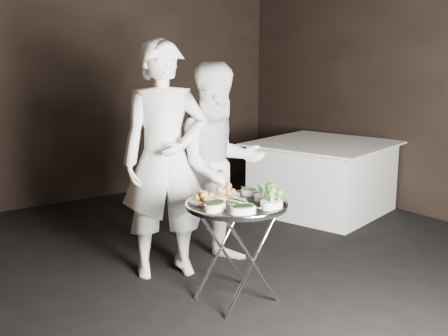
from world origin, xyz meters
TOP-DOWN VIEW (x-y plane):
  - floor at (0.00, 0.00)m, footprint 6.00×7.00m
  - wall_back at (0.00, 3.52)m, footprint 6.00×0.05m
  - tray_stand at (0.03, 0.13)m, footprint 0.48×0.41m
  - serving_tray at (0.03, 0.13)m, footprint 0.72×0.72m
  - potato_plate_a at (-0.15, 0.28)m, footprint 0.21×0.21m
  - potato_plate_b at (0.08, 0.33)m, footprint 0.22×0.22m
  - greens_bowl at (0.25, 0.27)m, footprint 0.11×0.11m
  - asparagus_plate_a at (0.04, 0.14)m, footprint 0.18×0.11m
  - asparagus_plate_b at (-0.01, -0.00)m, footprint 0.20×0.14m
  - spinach_bowl_a at (-0.19, 0.08)m, footprint 0.22×0.18m
  - spinach_bowl_b at (-0.09, -0.09)m, footprint 0.20×0.17m
  - broccoli_bowl_a at (0.25, 0.07)m, footprint 0.21×0.18m
  - broccoli_bowl_b at (0.16, -0.09)m, footprint 0.22×0.19m
  - serving_utensils at (0.05, 0.20)m, footprint 0.57×0.42m
  - waiter_left at (-0.10, 0.88)m, footprint 0.79×0.65m
  - waiter_right at (0.36, 0.81)m, footprint 0.91×0.76m
  - dining_table at (2.21, 1.41)m, footprint 1.37×1.37m

SIDE VIEW (x-z plane):
  - floor at x=0.00m, z-range -0.05..0.00m
  - dining_table at x=2.21m, z-range 0.00..0.79m
  - tray_stand at x=0.03m, z-range 0.04..0.75m
  - serving_tray at x=0.03m, z-range 0.70..0.73m
  - asparagus_plate_a at x=0.04m, z-range 0.72..0.76m
  - asparagus_plate_b at x=-0.01m, z-range 0.72..0.76m
  - greens_bowl at x=0.25m, z-range 0.72..0.79m
  - potato_plate_a at x=-0.15m, z-range 0.72..0.79m
  - broccoli_bowl_a at x=0.25m, z-range 0.72..0.79m
  - spinach_bowl_b at x=-0.09m, z-range 0.72..0.79m
  - potato_plate_b at x=0.08m, z-range 0.72..0.80m
  - spinach_bowl_a at x=-0.19m, z-range 0.72..0.80m
  - broccoli_bowl_b at x=0.16m, z-range 0.72..0.80m
  - serving_utensils at x=0.05m, z-range 0.77..0.77m
  - waiter_right at x=0.36m, z-range 0.00..1.68m
  - waiter_left at x=-0.10m, z-range 0.00..1.86m
  - wall_back at x=0.00m, z-range 0.00..3.00m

